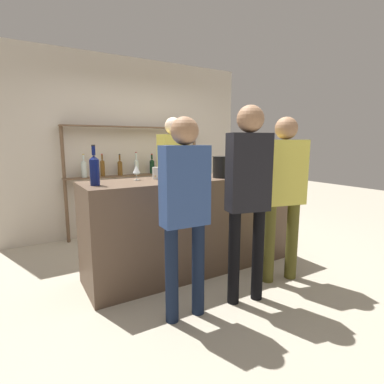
% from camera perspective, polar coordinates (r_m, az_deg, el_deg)
% --- Properties ---
extents(ground_plane, '(16.00, 16.00, 0.00)m').
position_cam_1_polar(ground_plane, '(3.67, 0.00, -14.31)').
color(ground_plane, '#B2A893').
extents(bar_counter, '(2.42, 0.68, 1.08)m').
position_cam_1_polar(bar_counter, '(3.49, 0.00, -6.15)').
color(bar_counter, brown).
rests_on(bar_counter, ground_plane).
extents(back_wall, '(4.02, 0.12, 2.80)m').
position_cam_1_polar(back_wall, '(5.12, -11.35, 8.42)').
color(back_wall, beige).
rests_on(back_wall, ground_plane).
extents(back_shelf, '(2.25, 0.18, 1.72)m').
position_cam_1_polar(back_shelf, '(4.96, -10.58, 5.47)').
color(back_shelf, brown).
rests_on(back_shelf, ground_plane).
extents(counter_bottle_0, '(0.09, 0.09, 0.33)m').
position_cam_1_polar(counter_bottle_0, '(3.93, 7.12, 5.44)').
color(counter_bottle_0, black).
rests_on(counter_bottle_0, bar_counter).
extents(counter_bottle_1, '(0.07, 0.07, 0.35)m').
position_cam_1_polar(counter_bottle_1, '(4.13, 12.27, 5.65)').
color(counter_bottle_1, silver).
rests_on(counter_bottle_1, bar_counter).
extents(counter_bottle_2, '(0.08, 0.08, 0.36)m').
position_cam_1_polar(counter_bottle_2, '(3.82, 7.69, 5.56)').
color(counter_bottle_2, silver).
rests_on(counter_bottle_2, bar_counter).
extents(counter_bottle_3, '(0.07, 0.07, 0.37)m').
position_cam_1_polar(counter_bottle_3, '(3.54, 8.61, 5.28)').
color(counter_bottle_3, '#0F1956').
rests_on(counter_bottle_3, bar_counter).
extents(counter_bottle_4, '(0.09, 0.09, 0.38)m').
position_cam_1_polar(counter_bottle_4, '(2.92, -18.09, 4.09)').
color(counter_bottle_4, '#0F1956').
rests_on(counter_bottle_4, bar_counter).
extents(wine_glass, '(0.08, 0.08, 0.16)m').
position_cam_1_polar(wine_glass, '(3.22, -10.54, 4.23)').
color(wine_glass, silver).
rests_on(wine_glass, bar_counter).
extents(ice_bucket, '(0.20, 0.20, 0.24)m').
position_cam_1_polar(ice_bucket, '(3.41, 5.59, 4.77)').
color(ice_bucket, black).
rests_on(ice_bucket, bar_counter).
extents(cork_jar, '(0.10, 0.10, 0.13)m').
position_cam_1_polar(cork_jar, '(3.30, -6.69, 3.58)').
color(cork_jar, silver).
rests_on(cork_jar, bar_counter).
extents(server_behind_counter, '(0.48, 0.28, 1.83)m').
position_cam_1_polar(server_behind_counter, '(4.36, -3.53, 4.27)').
color(server_behind_counter, brown).
rests_on(server_behind_counter, ground_plane).
extents(customer_right, '(0.48, 0.30, 1.73)m').
position_cam_1_polar(customer_right, '(3.25, 17.00, 0.95)').
color(customer_right, brown).
rests_on(customer_right, ground_plane).
extents(customer_left, '(0.40, 0.22, 1.68)m').
position_cam_1_polar(customer_left, '(2.41, -1.35, -1.92)').
color(customer_left, '#121C33').
rests_on(customer_left, ground_plane).
extents(customer_center, '(0.41, 0.25, 1.80)m').
position_cam_1_polar(customer_center, '(2.71, 10.67, 1.05)').
color(customer_center, black).
rests_on(customer_center, ground_plane).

